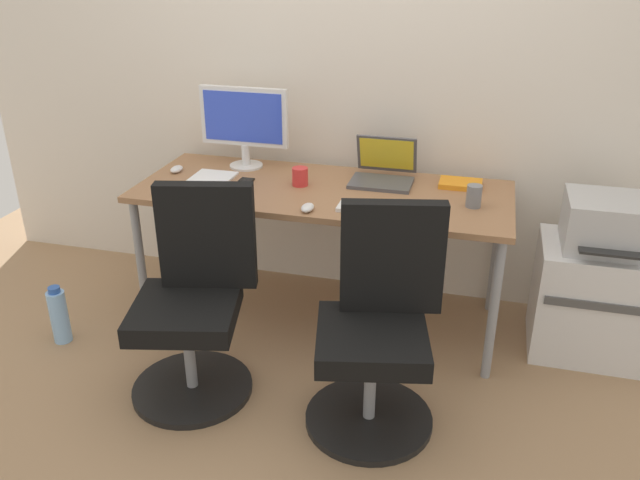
# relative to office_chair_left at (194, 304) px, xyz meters

# --- Properties ---
(ground_plane) EXTENTS (5.28, 5.28, 0.00)m
(ground_plane) POSITION_rel_office_chair_left_xyz_m (0.39, 0.71, -0.42)
(ground_plane) COLOR #9E7A56
(back_wall) EXTENTS (4.40, 0.04, 2.60)m
(back_wall) POSITION_rel_office_chair_left_xyz_m (0.39, 1.16, 0.88)
(back_wall) COLOR silver
(back_wall) RESTS_ON ground
(desk) EXTENTS (1.85, 0.74, 0.74)m
(desk) POSITION_rel_office_chair_left_xyz_m (0.39, 0.71, 0.26)
(desk) COLOR #996B47
(desk) RESTS_ON ground
(office_chair_left) EXTENTS (0.54, 0.54, 0.94)m
(office_chair_left) POSITION_rel_office_chair_left_xyz_m (0.00, 0.00, 0.00)
(office_chair_left) COLOR black
(office_chair_left) RESTS_ON ground
(office_chair_right) EXTENTS (0.54, 0.54, 0.94)m
(office_chair_right) POSITION_rel_office_chair_left_xyz_m (0.81, 0.00, 0.00)
(office_chair_right) COLOR black
(office_chair_right) RESTS_ON ground
(side_cabinet) EXTENTS (0.54, 0.45, 0.56)m
(side_cabinet) POSITION_rel_office_chair_left_xyz_m (1.73, 0.76, -0.14)
(side_cabinet) COLOR silver
(side_cabinet) RESTS_ON ground
(printer) EXTENTS (0.38, 0.40, 0.24)m
(printer) POSITION_rel_office_chair_left_xyz_m (1.73, 0.76, 0.26)
(printer) COLOR #B7B7B7
(printer) RESTS_ON side_cabinet
(water_bottle_on_floor) EXTENTS (0.09, 0.09, 0.31)m
(water_bottle_on_floor) POSITION_rel_office_chair_left_xyz_m (-0.83, 0.14, -0.28)
(water_bottle_on_floor) COLOR #8CBFF2
(water_bottle_on_floor) RESTS_ON ground
(desktop_monitor) EXTENTS (0.48, 0.18, 0.43)m
(desktop_monitor) POSITION_rel_office_chair_left_xyz_m (-0.10, 0.94, 0.57)
(desktop_monitor) COLOR silver
(desktop_monitor) RESTS_ON desk
(open_laptop) EXTENTS (0.31, 0.29, 0.22)m
(open_laptop) POSITION_rel_office_chair_left_xyz_m (0.66, 0.90, 0.37)
(open_laptop) COLOR #4C4C51
(open_laptop) RESTS_ON desk
(keyboard_by_monitor) EXTENTS (0.34, 0.12, 0.02)m
(keyboard_by_monitor) POSITION_rel_office_chair_left_xyz_m (-0.14, 0.42, 0.33)
(keyboard_by_monitor) COLOR #515156
(keyboard_by_monitor) RESTS_ON desk
(keyboard_by_laptop) EXTENTS (0.34, 0.12, 0.02)m
(keyboard_by_laptop) POSITION_rel_office_chair_left_xyz_m (0.70, 0.49, 0.33)
(keyboard_by_laptop) COLOR silver
(keyboard_by_laptop) RESTS_ON desk
(mouse_by_monitor) EXTENTS (0.06, 0.10, 0.03)m
(mouse_by_monitor) POSITION_rel_office_chair_left_xyz_m (0.40, 0.41, 0.33)
(mouse_by_monitor) COLOR silver
(mouse_by_monitor) RESTS_ON desk
(mouse_by_laptop) EXTENTS (0.06, 0.10, 0.03)m
(mouse_by_laptop) POSITION_rel_office_chair_left_xyz_m (-0.42, 0.76, 0.33)
(mouse_by_laptop) COLOR silver
(mouse_by_laptop) RESTS_ON desk
(coffee_mug) EXTENTS (0.08, 0.08, 0.09)m
(coffee_mug) POSITION_rel_office_chair_left_xyz_m (0.27, 0.73, 0.36)
(coffee_mug) COLOR red
(coffee_mug) RESTS_ON desk
(pen_cup) EXTENTS (0.07, 0.07, 0.10)m
(pen_cup) POSITION_rel_office_chair_left_xyz_m (1.13, 0.66, 0.37)
(pen_cup) COLOR slate
(pen_cup) RESTS_ON desk
(phone_near_laptop) EXTENTS (0.07, 0.14, 0.01)m
(phone_near_laptop) POSITION_rel_office_chair_left_xyz_m (-0.01, 0.67, 0.32)
(phone_near_laptop) COLOR black
(phone_near_laptop) RESTS_ON desk
(notebook) EXTENTS (0.21, 0.15, 0.03)m
(notebook) POSITION_rel_office_chair_left_xyz_m (1.05, 0.92, 0.33)
(notebook) COLOR orange
(notebook) RESTS_ON desk
(paper_pile) EXTENTS (0.21, 0.30, 0.01)m
(paper_pile) POSITION_rel_office_chair_left_xyz_m (-0.20, 0.66, 0.32)
(paper_pile) COLOR white
(paper_pile) RESTS_ON desk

